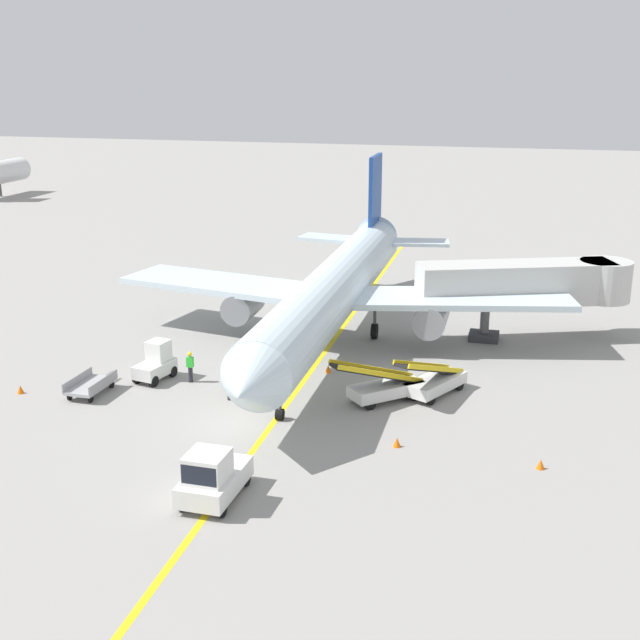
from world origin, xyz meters
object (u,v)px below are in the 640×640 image
belt_loader_aft_hold (384,386)px  safety_cone_wingtip_left (268,398)px  airliner (335,289)px  safety_cone_nose_right (541,464)px  jet_bridge (537,283)px  belt_loader_forward_hold (434,381)px  ground_crew_wing_walker (190,366)px  ground_crew_marshaller (229,383)px  safety_cone_nose_left (328,369)px  safety_cone_wingtip_right (20,389)px  baggage_cart_loaded (91,385)px  baggage_tug_near_wing (156,363)px  pushback_tug (212,477)px  safety_cone_tail_area (397,442)px

belt_loader_aft_hold → safety_cone_wingtip_left: size_ratio=10.19×
airliner → safety_cone_nose_right: airliner is taller
airliner → jet_bridge: (11.71, 4.09, 0.12)m
safety_cone_wingtip_left → safety_cone_nose_right: bearing=-16.4°
jet_bridge → belt_loader_forward_hold: 12.30m
ground_crew_wing_walker → ground_crew_marshaller: bearing=-31.9°
safety_cone_nose_left → safety_cone_wingtip_right: 16.28m
baggage_cart_loaded → airliner: bearing=48.4°
safety_cone_nose_right → ground_crew_marshaller: bearing=166.2°
airliner → jet_bridge: airliner is taller
airliner → ground_crew_wing_walker: size_ratio=20.75×
baggage_cart_loaded → ground_crew_marshaller: 7.31m
belt_loader_forward_hold → ground_crew_wing_walker: size_ratio=2.97×
ground_crew_wing_walker → baggage_tug_near_wing: bearing=-177.9°
airliner → belt_loader_aft_hold: airliner is taller
pushback_tug → safety_cone_tail_area: size_ratio=8.25×
pushback_tug → safety_cone_wingtip_right: bearing=150.5°
jet_bridge → ground_crew_marshaller: size_ratio=7.62×
pushback_tug → belt_loader_aft_hold: 12.60m
pushback_tug → safety_cone_nose_right: 13.73m
ground_crew_wing_walker → airliner: bearing=55.4°
ground_crew_marshaller → belt_loader_aft_hold: bearing=14.1°
belt_loader_forward_hold → ground_crew_marshaller: belt_loader_forward_hold is taller
safety_cone_tail_area → safety_cone_wingtip_left: bearing=154.7°
pushback_tug → safety_cone_wingtip_left: size_ratio=8.25×
airliner → pushback_tug: 20.30m
belt_loader_aft_hold → safety_cone_wingtip_left: 5.87m
ground_crew_marshaller → pushback_tug: bearing=-72.6°
safety_cone_tail_area → safety_cone_nose_left: bearing=122.5°
jet_bridge → belt_loader_aft_hold: 14.59m
belt_loader_forward_hold → safety_cone_nose_left: size_ratio=11.46×
baggage_tug_near_wing → ground_crew_wing_walker: 1.96m
airliner → pushback_tug: (0.18, -20.16, -2.42)m
ground_crew_marshaller → safety_cone_nose_left: 6.46m
jet_bridge → belt_loader_forward_hold: (-4.72, -11.02, -2.77)m
airliner → safety_cone_wingtip_right: bearing=-138.1°
ground_crew_wing_walker → safety_cone_tail_area: bearing=-22.7°
safety_cone_tail_area → ground_crew_marshaller: bearing=160.6°
jet_bridge → safety_cone_nose_left: (-10.79, -9.24, -3.32)m
baggage_tug_near_wing → pushback_tug: bearing=-55.5°
ground_crew_marshaller → safety_cone_tail_area: ground_crew_marshaller is taller
baggage_cart_loaded → safety_cone_nose_right: bearing=-6.7°
jet_bridge → safety_cone_wingtip_right: size_ratio=29.45×
belt_loader_forward_hold → safety_cone_nose_left: belt_loader_forward_hold is taller
airliner → ground_crew_marshaller: airliner is taller
airliner → baggage_cart_loaded: bearing=-131.6°
baggage_tug_near_wing → safety_cone_wingtip_right: bearing=-147.5°
safety_cone_nose_right → safety_cone_wingtip_right: same height
jet_bridge → safety_cone_tail_area: 18.74m
ground_crew_wing_walker → safety_cone_tail_area: (12.11, -5.06, -0.69)m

